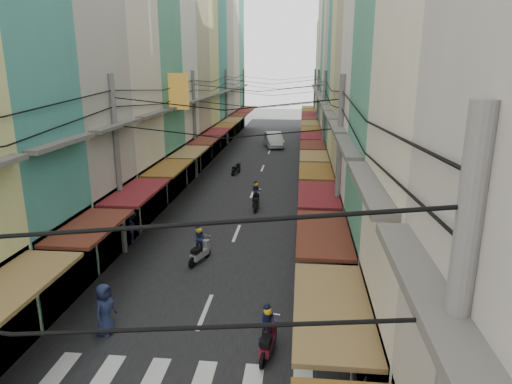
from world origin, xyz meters
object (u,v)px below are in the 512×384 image
Objects in this scene: white_car at (274,147)px; market_umbrella at (428,369)px; traffic_sign at (354,326)px; bicycle at (393,338)px.

white_car is 2.44× the size of market_umbrella.
market_umbrella is at bearing -51.87° from traffic_sign.
market_umbrella is at bearing -171.16° from bicycle.
market_umbrella is at bearing -93.35° from white_car.
white_car is 3.76× the size of bicycle.
traffic_sign reaches higher than white_car.
market_umbrella reaches higher than bicycle.
white_car is 2.12× the size of traffic_sign.
bicycle is 4.78m from market_umbrella.
market_umbrella is (5.92, -40.35, 2.04)m from white_car.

